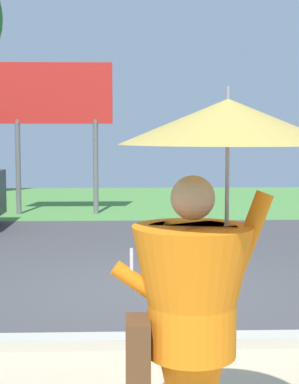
{
  "coord_description": "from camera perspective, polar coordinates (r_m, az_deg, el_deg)",
  "views": [
    {
      "loc": [
        -0.27,
        -7.44,
        1.91
      ],
      "look_at": [
        0.02,
        1.0,
        1.1
      ],
      "focal_mm": 58.69,
      "sensor_mm": 36.0,
      "label": 1
    }
  ],
  "objects": [
    {
      "name": "roadside_billboard",
      "position": [
        14.75,
        -8.48,
        7.9
      ],
      "size": [
        2.6,
        0.12,
        3.5
      ],
      "color": "slate",
      "rests_on": "ground_plane"
    },
    {
      "name": "ground_plane",
      "position": [
        10.57,
        -0.49,
        -5.2
      ],
      "size": [
        40.0,
        22.0,
        0.2
      ],
      "color": "#424244"
    },
    {
      "name": "monk_pedestrian",
      "position": [
        3.15,
        4.7,
        -8.87
      ],
      "size": [
        1.11,
        1.07,
        2.13
      ],
      "rotation": [
        0.0,
        0.0,
        -0.26
      ],
      "color": "orange",
      "rests_on": "ground_plane"
    }
  ]
}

